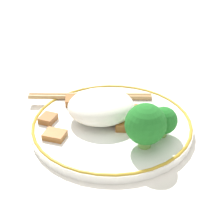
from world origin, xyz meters
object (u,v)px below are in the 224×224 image
Objects in this scene: broccoli_back_left at (146,125)px; plate at (112,125)px; broccoli_back_center at (164,121)px; chopsticks at (90,96)px.

plate is at bearing -54.71° from broccoli_back_left.
broccoli_back_center reaches higher than chopsticks.
chopsticks reaches higher than plate.
broccoli_back_center is at bearing 132.56° from chopsticks.
broccoli_back_center is (-0.03, -0.02, -0.01)m from broccoli_back_left.
chopsticks is (0.11, -0.12, -0.02)m from broccoli_back_center.
plate is at bearing -26.99° from broccoli_back_center.
broccoli_back_left is 0.31× the size of chopsticks.
broccoli_back_left is at bearing 39.27° from broccoli_back_center.
chopsticks is at bearing -61.12° from broccoli_back_left.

